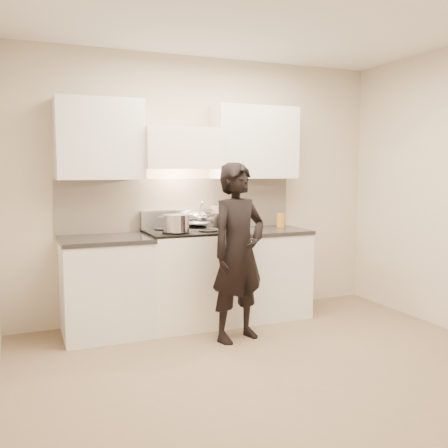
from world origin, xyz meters
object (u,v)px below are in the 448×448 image
(counter_right, at_px, (260,272))
(wok, at_px, (199,218))
(stove, at_px, (186,278))
(utensil_crock, at_px, (222,220))
(person, at_px, (238,252))

(counter_right, relative_size, wok, 2.14)
(wok, bearing_deg, stove, -144.09)
(counter_right, height_order, utensil_crock, utensil_crock)
(utensil_crock, bearing_deg, counter_right, -35.45)
(stove, distance_m, wok, 0.63)
(stove, relative_size, wok, 2.23)
(stove, bearing_deg, utensil_crock, 26.78)
(stove, relative_size, utensil_crock, 3.17)
(stove, xyz_separation_m, counter_right, (0.83, 0.00, -0.01))
(counter_right, relative_size, utensil_crock, 3.04)
(person, bearing_deg, utensil_crock, 60.72)
(stove, height_order, utensil_crock, utensil_crock)
(utensil_crock, distance_m, person, 0.89)
(person, bearing_deg, wok, 80.81)
(wok, height_order, utensil_crock, wok)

